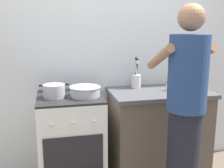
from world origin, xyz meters
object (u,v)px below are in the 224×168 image
object	(u,v)px
pot	(54,91)
person	(185,115)
utensil_crock	(136,79)
oil_bottle	(181,80)
stove_range	(71,141)
mixing_bowl	(85,91)
spice_bottle	(168,86)

from	to	relation	value
pot	person	bearing A→B (deg)	-31.69
utensil_crock	oil_bottle	bearing A→B (deg)	-17.88
stove_range	mixing_bowl	xyz separation A→B (m)	(0.14, -0.04, 0.50)
stove_range	person	bearing A→B (deg)	-36.84
mixing_bowl	utensil_crock	xyz separation A→B (m)	(0.57, 0.23, 0.04)
spice_bottle	oil_bottle	xyz separation A→B (m)	(0.17, 0.05, 0.04)
person	mixing_bowl	bearing A→B (deg)	140.08
mixing_bowl	oil_bottle	distance (m)	1.02
mixing_bowl	person	distance (m)	0.93
pot	person	world-z (taller)	person
pot	oil_bottle	xyz separation A→B (m)	(1.29, 0.07, 0.03)
mixing_bowl	spice_bottle	xyz separation A→B (m)	(0.85, 0.03, -0.01)
mixing_bowl	person	xyz separation A→B (m)	(0.71, -0.59, -0.09)
stove_range	utensil_crock	size ratio (longest dim) A/B	2.77
mixing_bowl	oil_bottle	bearing A→B (deg)	4.78
oil_bottle	spice_bottle	bearing A→B (deg)	-163.18
stove_range	pot	bearing A→B (deg)	-169.69
stove_range	oil_bottle	size ratio (longest dim) A/B	4.23
utensil_crock	spice_bottle	distance (m)	0.34
stove_range	pot	size ratio (longest dim) A/B	3.39
oil_bottle	person	size ratio (longest dim) A/B	0.13
utensil_crock	spice_bottle	bearing A→B (deg)	-35.04
oil_bottle	utensil_crock	bearing A→B (deg)	162.12
spice_bottle	utensil_crock	bearing A→B (deg)	144.96
pot	oil_bottle	bearing A→B (deg)	2.97
pot	spice_bottle	world-z (taller)	pot
oil_bottle	pot	bearing A→B (deg)	-177.03
spice_bottle	person	distance (m)	0.65
spice_bottle	stove_range	bearing A→B (deg)	179.47
person	spice_bottle	bearing A→B (deg)	77.56
pot	spice_bottle	distance (m)	1.13
pot	person	size ratio (longest dim) A/B	0.16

